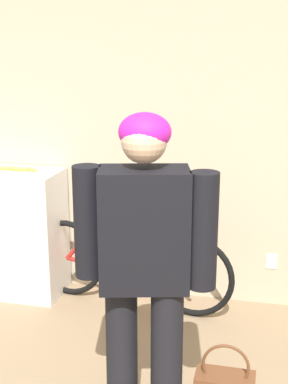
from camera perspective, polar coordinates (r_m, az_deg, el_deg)
name	(u,v)px	position (r m, az deg, el deg)	size (l,w,h in m)	color
wall_back	(203,133)	(3.97, 6.28, 6.29)	(8.00, 0.07, 2.60)	beige
side_shelf	(2,232)	(4.39, -14.88, -4.09)	(0.96, 0.43, 1.00)	white
person	(144,256)	(2.58, 0.01, -6.82)	(0.70, 0.34, 1.63)	black
bicycle	(127,264)	(4.06, -1.83, -7.65)	(1.63, 0.46, 0.69)	black
banana	(18,169)	(4.19, -13.32, 2.43)	(0.35, 0.09, 0.03)	#EAD64C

